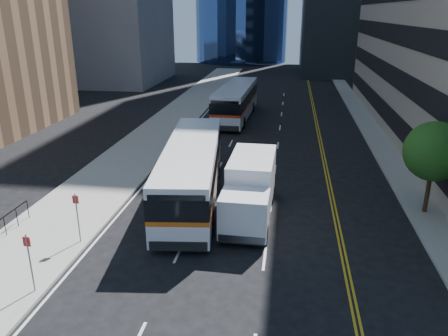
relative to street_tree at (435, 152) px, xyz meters
name	(u,v)px	position (x,y,z in m)	size (l,w,h in m)	color
ground	(249,283)	(-9.00, -8.00, -3.64)	(160.00, 160.00, 0.00)	black
sidewalk_west	(167,125)	(-19.50, 17.00, -3.57)	(5.00, 90.00, 0.15)	gray
sidewalk_east	(373,133)	(0.00, 17.00, -3.57)	(2.00, 90.00, 0.15)	gray
street_tree	(435,152)	(0.00, 0.00, 0.00)	(3.20, 3.20, 5.10)	#332114
bus_front	(192,170)	(-13.19, 0.01, -1.77)	(4.46, 13.50, 3.42)	silver
bus_rear	(236,101)	(-13.21, 21.27, -1.78)	(3.32, 13.28, 3.40)	silver
box_truck	(250,189)	(-9.58, -1.91, -1.93)	(2.46, 6.82, 3.25)	silver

